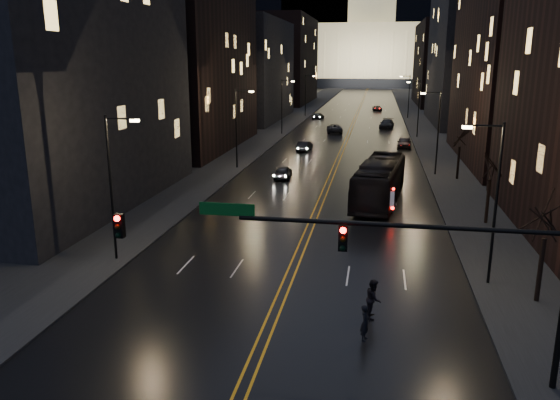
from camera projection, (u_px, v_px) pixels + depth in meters
The scene contains 35 objects.
ground at pixel (254, 362), 22.49m from camera, with size 900.00×900.00×0.00m, color black.
road at pixel (360, 106), 146.46m from camera, with size 20.00×320.00×0.02m, color black.
sidewalk_left at pixel (309, 105), 148.80m from camera, with size 8.00×320.00×0.16m, color black.
sidewalk_right at pixel (414, 107), 144.07m from camera, with size 8.00×320.00×0.16m, color black.
center_line at pixel (360, 106), 146.45m from camera, with size 0.62×320.00×0.01m, color orange.
building_left_near at pixel (60, 74), 44.27m from camera, with size 12.00×28.00×22.00m, color black.
building_left_mid at pixel (189, 45), 74.04m from camera, with size 12.00×30.00×28.00m, color black.
building_left_far at pixel (252, 70), 111.27m from camera, with size 12.00×34.00×20.00m, color black.
building_left_dist at pixel (289, 60), 156.55m from camera, with size 12.00×40.00×24.00m, color black.
building_right_mid at pixel (468, 55), 103.44m from camera, with size 12.00×34.00×26.00m, color black.
building_right_dist at pixel (440, 64), 149.71m from camera, with size 12.00×40.00×22.00m, color black.
capitol at pixel (370, 49), 256.62m from camera, with size 90.00×50.00×58.50m.
traffic_signal at pixel (408, 254), 20.21m from camera, with size 17.29×0.45×7.00m.
streetlamp_right_near at pixel (493, 196), 28.93m from camera, with size 2.13×0.25×9.00m.
streetlamp_left_near at pixel (113, 181), 32.58m from camera, with size 2.13×0.25×9.00m.
streetlamp_right_mid at pixel (437, 128), 57.54m from camera, with size 2.13×0.25×9.00m.
streetlamp_left_mid at pixel (238, 124), 61.19m from camera, with size 2.13×0.25×9.00m.
streetlamp_right_far at pixel (418, 106), 86.15m from camera, with size 2.13×0.25×9.00m.
streetlamp_left_far at pixel (283, 104), 89.80m from camera, with size 2.13×0.25×9.00m.
streetlamp_right_dist at pixel (408, 94), 114.76m from camera, with size 2.13×0.25×9.00m.
streetlamp_left_dist at pixel (306, 93), 118.41m from camera, with size 2.13×0.25×9.00m.
tree_right_near at pixel (547, 219), 26.79m from camera, with size 2.40×2.40×6.65m.
tree_right_mid at pixel (491, 166), 40.14m from camera, with size 2.40×2.40×6.65m.
tree_right_far at pixel (460, 137), 55.40m from camera, with size 2.40×2.40×6.65m.
bus at pixel (380, 181), 47.42m from camera, with size 3.12×13.33×3.71m, color black.
oncoming_car_a at pixel (283, 172), 57.20m from camera, with size 1.67×4.15×1.41m, color black.
oncoming_car_b at pixel (304, 146), 74.37m from camera, with size 1.45×4.16×1.37m, color black.
oncoming_car_c at pixel (335, 128), 93.07m from camera, with size 2.50×5.42×1.51m, color black.
oncoming_car_d at pixel (318, 116), 114.41m from camera, with size 1.83×4.49×1.30m, color black.
receding_car_a at pixel (366, 172), 57.01m from camera, with size 1.43×4.10×1.35m, color black.
receding_car_b at pixel (404, 143), 76.72m from camera, with size 1.91×4.75×1.62m, color black.
receding_car_c at pixel (387, 124), 98.95m from camera, with size 2.32×5.70×1.65m, color black.
receding_car_d at pixel (377, 108), 133.32m from camera, with size 2.06×4.47×1.24m, color black.
pedestrian_a at pixel (365, 323), 24.06m from camera, with size 0.61×0.40×1.68m, color black.
pedestrian_b at pixel (374, 299), 26.21m from camera, with size 0.94×0.51×1.93m, color black.
Camera 1 is at (4.56, -19.61, 12.09)m, focal length 35.00 mm.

